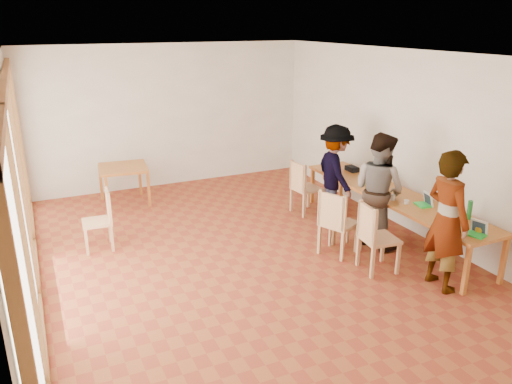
# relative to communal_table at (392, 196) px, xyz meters

# --- Properties ---
(ground) EXTENTS (8.00, 8.00, 0.00)m
(ground) POSITION_rel_communal_table_xyz_m (-2.50, 0.31, -0.70)
(ground) COLOR brown
(ground) RESTS_ON ground
(wall_back) EXTENTS (6.00, 0.10, 3.00)m
(wall_back) POSITION_rel_communal_table_xyz_m (-2.50, 4.31, 0.80)
(wall_back) COLOR #EEE5CE
(wall_back) RESTS_ON ground
(wall_front) EXTENTS (6.00, 0.10, 3.00)m
(wall_front) POSITION_rel_communal_table_xyz_m (-2.50, -3.69, 0.80)
(wall_front) COLOR #EEE5CE
(wall_front) RESTS_ON ground
(wall_right) EXTENTS (0.10, 8.00, 3.00)m
(wall_right) POSITION_rel_communal_table_xyz_m (0.50, 0.31, 0.80)
(wall_right) COLOR #EEE5CE
(wall_right) RESTS_ON ground
(window_wall) EXTENTS (0.10, 8.00, 3.00)m
(window_wall) POSITION_rel_communal_table_xyz_m (-5.46, 0.31, 0.80)
(window_wall) COLOR white
(window_wall) RESTS_ON ground
(ceiling) EXTENTS (6.00, 8.00, 0.04)m
(ceiling) POSITION_rel_communal_table_xyz_m (-2.50, 0.31, 2.32)
(ceiling) COLOR white
(ceiling) RESTS_ON wall_back
(communal_table) EXTENTS (0.80, 4.00, 0.75)m
(communal_table) POSITION_rel_communal_table_xyz_m (0.00, 0.00, 0.00)
(communal_table) COLOR #C0662A
(communal_table) RESTS_ON ground
(side_table) EXTENTS (0.90, 0.90, 0.75)m
(side_table) POSITION_rel_communal_table_xyz_m (-3.71, 3.46, -0.03)
(side_table) COLOR #C0662A
(side_table) RESTS_ON ground
(chair_near) EXTENTS (0.53, 0.53, 0.54)m
(chair_near) POSITION_rel_communal_table_xyz_m (-1.05, -0.88, -0.08)
(chair_near) COLOR tan
(chair_near) RESTS_ON ground
(chair_mid) EXTENTS (0.64, 0.64, 0.55)m
(chair_mid) POSITION_rel_communal_table_xyz_m (-1.25, -0.23, -0.07)
(chair_mid) COLOR tan
(chair_mid) RESTS_ON ground
(chair_far) EXTENTS (0.40, 0.40, 0.45)m
(chair_far) POSITION_rel_communal_table_xyz_m (-1.04, -0.10, -0.18)
(chair_far) COLOR tan
(chair_far) RESTS_ON ground
(chair_empty) EXTENTS (0.52, 0.52, 0.53)m
(chair_empty) POSITION_rel_communal_table_xyz_m (-0.83, 1.51, -0.09)
(chair_empty) COLOR tan
(chair_empty) RESTS_ON ground
(chair_spare) EXTENTS (0.47, 0.47, 0.50)m
(chair_spare) POSITION_rel_communal_table_xyz_m (-4.39, 1.52, -0.12)
(chair_spare) COLOR tan
(chair_spare) RESTS_ON ground
(person_near) EXTENTS (0.48, 0.71, 1.91)m
(person_near) POSITION_rel_communal_table_xyz_m (-0.46, -1.62, 0.25)
(person_near) COLOR gray
(person_near) RESTS_ON ground
(person_mid) EXTENTS (0.86, 1.01, 1.83)m
(person_mid) POSITION_rel_communal_table_xyz_m (-0.40, -0.14, 0.21)
(person_mid) COLOR gray
(person_mid) RESTS_ON ground
(person_far) EXTENTS (0.81, 1.19, 1.71)m
(person_far) POSITION_rel_communal_table_xyz_m (-0.37, 1.13, 0.15)
(person_far) COLOR gray
(person_far) RESTS_ON ground
(laptop_near) EXTENTS (0.27, 0.29, 0.20)m
(laptop_near) POSITION_rel_communal_table_xyz_m (-0.07, -1.79, 0.10)
(laptop_near) COLOR green
(laptop_near) RESTS_ON communal_table
(laptop_mid) EXTENTS (0.25, 0.28, 0.20)m
(laptop_mid) POSITION_rel_communal_table_xyz_m (0.09, -0.65, 0.10)
(laptop_mid) COLOR green
(laptop_mid) RESTS_ON communal_table
(laptop_far) EXTENTS (0.23, 0.26, 0.21)m
(laptop_far) POSITION_rel_communal_table_xyz_m (-0.01, 0.41, 0.11)
(laptop_far) COLOR green
(laptop_far) RESTS_ON communal_table
(yellow_mug) EXTENTS (0.12, 0.12, 0.09)m
(yellow_mug) POSITION_rel_communal_table_xyz_m (0.00, -1.76, 0.09)
(yellow_mug) COLOR orange
(yellow_mug) RESTS_ON communal_table
(green_bottle) EXTENTS (0.07, 0.07, 0.28)m
(green_bottle) POSITION_rel_communal_table_xyz_m (0.26, -1.34, 0.19)
(green_bottle) COLOR #1D742A
(green_bottle) RESTS_ON communal_table
(clear_glass) EXTENTS (0.07, 0.07, 0.09)m
(clear_glass) POSITION_rel_communal_table_xyz_m (-0.20, -0.25, 0.09)
(clear_glass) COLOR silver
(clear_glass) RESTS_ON communal_table
(condiment_cup) EXTENTS (0.08, 0.08, 0.06)m
(condiment_cup) POSITION_rel_communal_table_xyz_m (-0.12, -0.47, 0.08)
(condiment_cup) COLOR white
(condiment_cup) RESTS_ON communal_table
(pink_phone) EXTENTS (0.05, 0.10, 0.01)m
(pink_phone) POSITION_rel_communal_table_xyz_m (0.24, 0.96, 0.05)
(pink_phone) COLOR #DC3889
(pink_phone) RESTS_ON communal_table
(black_pouch) EXTENTS (0.16, 0.26, 0.09)m
(black_pouch) POSITION_rel_communal_table_xyz_m (0.15, 1.35, 0.09)
(black_pouch) COLOR black
(black_pouch) RESTS_ON communal_table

